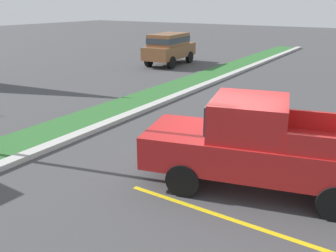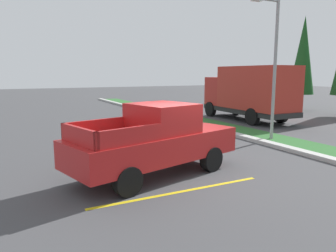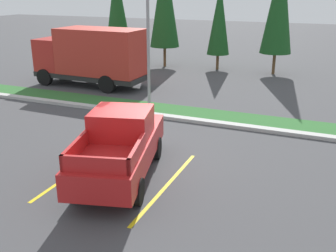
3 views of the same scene
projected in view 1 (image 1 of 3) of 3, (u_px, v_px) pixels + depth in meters
ground_plane at (223, 175)px, 8.95m from camera, size 120.00×120.00×0.00m
parking_line_near at (230, 219)px, 7.13m from camera, size 0.12×4.80×0.01m
parking_line_far at (277, 163)px, 9.60m from camera, size 0.12×4.80×0.01m
curb_strip at (79, 135)px, 11.48m from camera, size 56.00×0.40×0.15m
grass_median at (56, 130)px, 12.06m from camera, size 56.00×1.80×0.06m
pickup_truck_main at (258, 146)px, 8.04m from camera, size 3.16×5.53×2.10m
suv_distant at (169, 47)px, 24.41m from camera, size 4.74×2.27×2.10m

